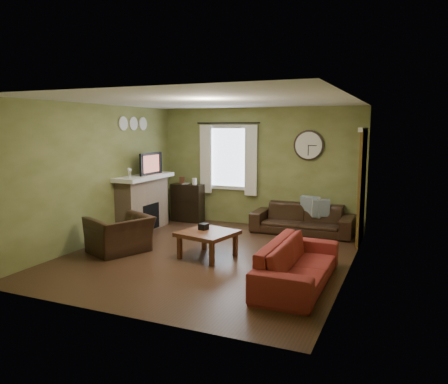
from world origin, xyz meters
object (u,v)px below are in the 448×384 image
at_px(sofa_brown, 302,219).
at_px(coffee_table, 208,244).
at_px(sofa_red, 298,263).
at_px(bookshelf, 188,203).
at_px(armchair, 120,234).

relative_size(sofa_brown, coffee_table, 2.47).
height_order(sofa_brown, coffee_table, sofa_brown).
bearing_deg(sofa_red, sofa_brown, 12.07).
xyz_separation_m(bookshelf, armchair, (0.12, -2.74, -0.12)).
bearing_deg(coffee_table, sofa_red, -21.02).
xyz_separation_m(bookshelf, coffee_table, (1.66, -2.40, -0.21)).
height_order(armchair, coffee_table, armchair).
bearing_deg(armchair, sofa_red, 108.40).
distance_m(sofa_brown, sofa_red, 3.00).
height_order(bookshelf, sofa_red, bookshelf).
bearing_deg(sofa_red, armchair, 84.48).
bearing_deg(bookshelf, sofa_brown, -2.46).
xyz_separation_m(sofa_red, coffee_table, (-1.70, 0.65, -0.08)).
distance_m(bookshelf, sofa_red, 4.54).
bearing_deg(bookshelf, armchair, -87.48).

